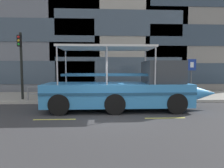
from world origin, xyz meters
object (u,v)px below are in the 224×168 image
at_px(parking_sign, 191,72).
at_px(traffic_light_pole, 21,59).
at_px(pedestrian_near_bow, 165,82).
at_px(duck_tour_boat, 127,89).

bearing_deg(parking_sign, traffic_light_pole, -179.26).
bearing_deg(pedestrian_near_bow, traffic_light_pole, -173.07).
relative_size(parking_sign, duck_tour_boat, 0.29).
distance_m(traffic_light_pole, duck_tour_boat, 7.30).
relative_size(parking_sign, pedestrian_near_bow, 1.56).
bearing_deg(traffic_light_pole, pedestrian_near_bow, 6.93).
distance_m(traffic_light_pole, parking_sign, 11.38).
height_order(parking_sign, pedestrian_near_bow, parking_sign).
xyz_separation_m(traffic_light_pole, duck_tour_boat, (6.57, -2.68, -1.70)).
relative_size(duck_tour_boat, pedestrian_near_bow, 5.45).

